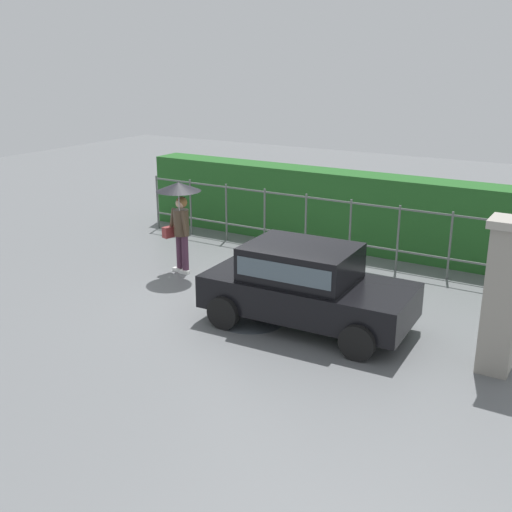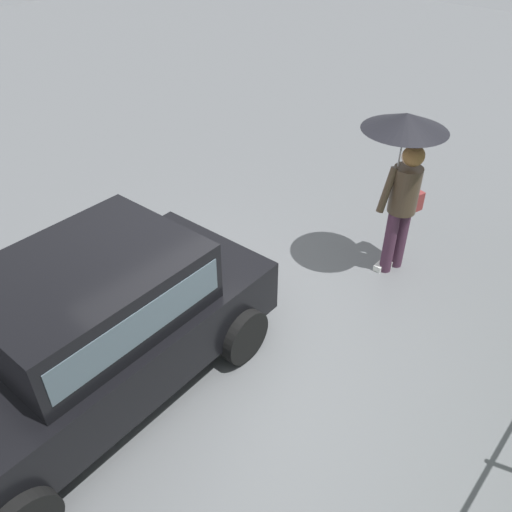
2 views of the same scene
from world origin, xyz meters
The scene contains 7 objects.
ground_plane centered at (0.00, 0.00, 0.00)m, with size 40.00×40.00×0.00m, color slate.
car centered at (1.37, -0.53, 0.80)m, with size 3.79×1.98×1.48m.
pedestrian centered at (-2.26, 0.58, 1.52)m, with size 0.97×0.97×2.07m.
gate_pillar centered at (4.66, -0.56, 1.24)m, with size 0.60×0.60×2.42m.
fence_section centered at (0.63, 3.28, 0.82)m, with size 11.61×0.05×1.50m.
hedge_row centered at (0.63, 4.37, 0.95)m, with size 12.56×0.90×1.90m, color #235B23.
puddle_near centered at (0.45, -0.87, 0.00)m, with size 1.26×1.26×0.00m, color #4C545B.
Camera 1 is at (5.97, -9.85, 4.64)m, focal length 43.67 mm.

